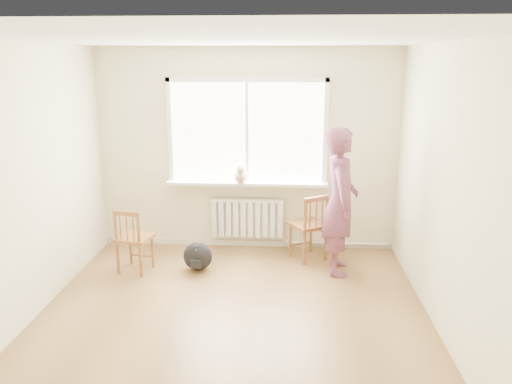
% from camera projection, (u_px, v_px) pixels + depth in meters
% --- Properties ---
extents(floor, '(4.50, 4.50, 0.00)m').
position_uv_depth(floor, '(230.00, 328.00, 4.85)').
color(floor, olive).
rests_on(floor, ground).
extents(ceiling, '(4.50, 4.50, 0.00)m').
position_uv_depth(ceiling, '(226.00, 39.00, 4.16)').
color(ceiling, white).
rests_on(ceiling, back_wall).
extents(back_wall, '(4.00, 0.01, 2.70)m').
position_uv_depth(back_wall, '(247.00, 151.00, 6.67)').
color(back_wall, beige).
rests_on(back_wall, ground).
extents(window, '(2.12, 0.05, 1.42)m').
position_uv_depth(window, '(247.00, 128.00, 6.57)').
color(window, white).
rests_on(window, back_wall).
extents(windowsill, '(2.15, 0.22, 0.04)m').
position_uv_depth(windowsill, '(247.00, 183.00, 6.68)').
color(windowsill, white).
rests_on(windowsill, back_wall).
extents(radiator, '(1.00, 0.12, 0.55)m').
position_uv_depth(radiator, '(247.00, 218.00, 6.82)').
color(radiator, white).
rests_on(radiator, back_wall).
extents(heating_pipe, '(1.40, 0.04, 0.04)m').
position_uv_depth(heating_pipe, '(338.00, 243.00, 6.87)').
color(heating_pipe, silver).
rests_on(heating_pipe, back_wall).
extents(baseboard, '(4.00, 0.03, 0.08)m').
position_uv_depth(baseboard, '(248.00, 243.00, 7.00)').
color(baseboard, beige).
rests_on(baseboard, ground).
extents(chair_left, '(0.47, 0.46, 0.81)m').
position_uv_depth(chair_left, '(132.00, 240.00, 6.04)').
color(chair_left, '#9C612D').
rests_on(chair_left, floor).
extents(chair_right, '(0.59, 0.58, 0.88)m').
position_uv_depth(chair_right, '(310.00, 227.00, 6.41)').
color(chair_right, '#9C612D').
rests_on(chair_right, floor).
extents(person, '(0.44, 0.66, 1.78)m').
position_uv_depth(person, '(340.00, 202.00, 5.95)').
color(person, '#BE423F').
rests_on(person, floor).
extents(cat, '(0.20, 0.41, 0.28)m').
position_uv_depth(cat, '(241.00, 175.00, 6.56)').
color(cat, '#CCBB8B').
rests_on(cat, windowsill).
extents(backpack, '(0.39, 0.31, 0.36)m').
position_uv_depth(backpack, '(198.00, 256.00, 6.16)').
color(backpack, black).
rests_on(backpack, floor).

